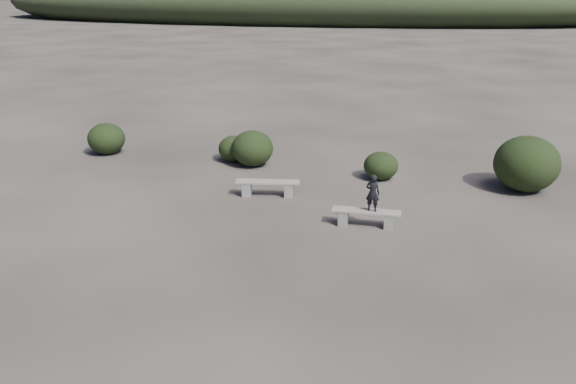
% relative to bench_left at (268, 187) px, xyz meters
% --- Properties ---
extents(ground, '(1200.00, 1200.00, 0.00)m').
position_rel_bench_left_xyz_m(ground, '(1.74, -5.91, -0.27)').
color(ground, '#2B2621').
rests_on(ground, ground).
extents(bench_left, '(1.82, 0.75, 0.44)m').
position_rel_bench_left_xyz_m(bench_left, '(0.00, 0.00, 0.00)').
color(bench_left, slate).
rests_on(bench_left, ground).
extents(bench_right, '(1.70, 0.47, 0.42)m').
position_rel_bench_left_xyz_m(bench_right, '(2.96, -1.35, -0.02)').
color(bench_right, slate).
rests_on(bench_right, ground).
extents(seated_person, '(0.35, 0.25, 0.93)m').
position_rel_bench_left_xyz_m(seated_person, '(3.09, -1.34, 0.61)').
color(seated_person, black).
rests_on(seated_person, bench_right).
extents(shrub_a, '(1.06, 1.06, 0.87)m').
position_rel_bench_left_xyz_m(shrub_a, '(-2.11, 2.90, 0.16)').
color(shrub_a, black).
rests_on(shrub_a, ground).
extents(shrub_b, '(1.36, 1.36, 1.17)m').
position_rel_bench_left_xyz_m(shrub_b, '(-1.36, 2.60, 0.31)').
color(shrub_b, black).
rests_on(shrub_b, ground).
extents(shrub_c, '(1.05, 1.05, 0.84)m').
position_rel_bench_left_xyz_m(shrub_c, '(2.86, 2.37, 0.15)').
color(shrub_c, black).
rests_on(shrub_c, ground).
extents(shrub_d, '(1.82, 1.82, 1.59)m').
position_rel_bench_left_xyz_m(shrub_d, '(6.96, 2.50, 0.53)').
color(shrub_d, black).
rests_on(shrub_d, ground).
extents(shrub_f, '(1.28, 1.28, 1.08)m').
position_rel_bench_left_xyz_m(shrub_f, '(-6.74, 2.52, 0.27)').
color(shrub_f, black).
rests_on(shrub_f, ground).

